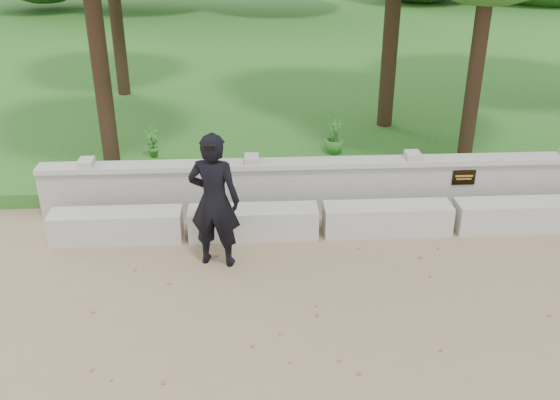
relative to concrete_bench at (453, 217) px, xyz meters
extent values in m
plane|color=#8D7256|center=(0.00, -1.90, -0.22)|extent=(80.00, 80.00, 0.00)
cube|color=#1C5815|center=(0.00, 12.10, -0.10)|extent=(40.00, 22.00, 0.25)
cube|color=beige|center=(-5.00, 0.00, 0.00)|extent=(1.90, 0.45, 0.45)
cube|color=beige|center=(-3.00, 0.00, 0.00)|extent=(1.90, 0.45, 0.45)
cube|color=beige|center=(-1.00, 0.00, 0.00)|extent=(1.90, 0.45, 0.45)
cube|color=beige|center=(1.00, 0.00, 0.00)|extent=(1.90, 0.45, 0.45)
cube|color=beige|center=(0.00, 0.70, 0.18)|extent=(12.50, 0.25, 0.82)
cube|color=beige|center=(0.00, 0.70, 0.64)|extent=(12.50, 0.35, 0.08)
cube|color=black|center=(0.30, 0.56, 0.40)|extent=(0.36, 0.02, 0.24)
imported|color=black|center=(-3.52, -0.73, 0.72)|extent=(0.78, 0.60, 1.89)
cube|color=black|center=(-3.52, -1.11, 1.60)|extent=(0.14, 0.05, 0.07)
cylinder|color=#382619|center=(-6.03, 6.91, 2.23)|extent=(0.30, 0.30, 4.41)
cylinder|color=#382619|center=(-5.45, 2.20, 2.14)|extent=(0.29, 0.29, 4.24)
cylinder|color=#382619|center=(-0.16, 4.23, 2.34)|extent=(0.31, 0.31, 4.63)
cylinder|color=#382619|center=(0.88, 2.20, 1.97)|extent=(0.26, 0.26, 3.90)
imported|color=#317227|center=(-4.79, 2.64, 0.32)|extent=(0.38, 0.33, 0.60)
imported|color=#317227|center=(-0.28, 1.40, 0.28)|extent=(0.27, 0.32, 0.51)
imported|color=#317227|center=(-1.44, 2.66, 0.35)|extent=(0.45, 0.47, 0.65)
camera|label=1|loc=(-3.07, -8.17, 4.28)|focal=40.00mm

